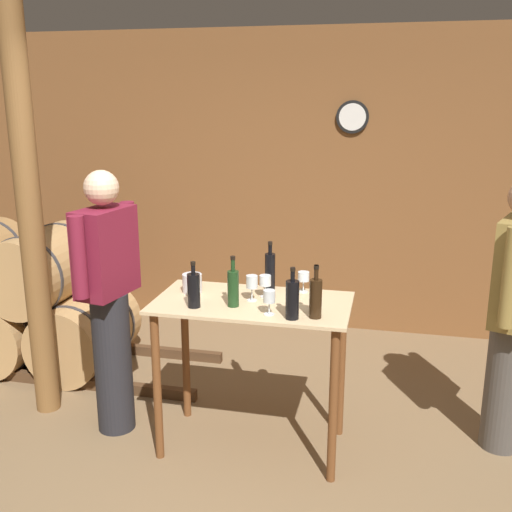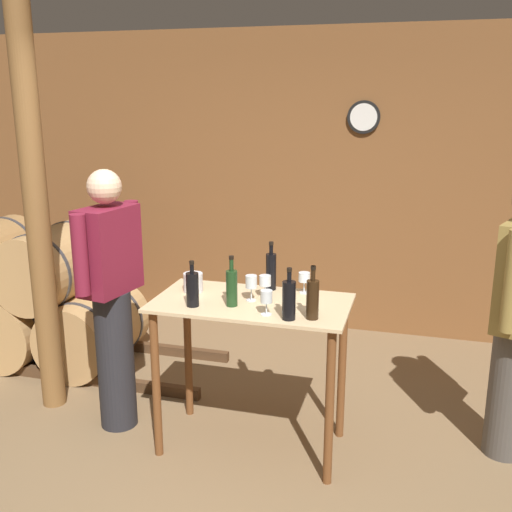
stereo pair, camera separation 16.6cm
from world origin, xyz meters
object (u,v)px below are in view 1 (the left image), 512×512
at_px(wine_bottle_left, 233,287).
at_px(wine_glass_near_right, 269,297).
at_px(wine_bottle_far_right, 316,297).
at_px(ice_bucket, 192,283).
at_px(wine_glass_near_left, 252,283).
at_px(wine_glass_near_center, 265,281).
at_px(wine_bottle_center, 270,270).
at_px(wine_glass_far_side, 304,277).
at_px(wooden_post, 30,219).
at_px(wine_bottle_far_left, 194,289).
at_px(wine_bottle_right, 292,299).
at_px(person_host, 109,298).

distance_m(wine_bottle_left, wine_glass_near_right, 0.25).
relative_size(wine_bottle_far_right, ice_bucket, 2.49).
bearing_deg(wine_bottle_left, ice_bucket, 149.41).
xyz_separation_m(wine_glass_near_left, wine_glass_near_center, (0.06, 0.08, -0.01)).
xyz_separation_m(wine_bottle_center, wine_glass_far_side, (0.21, -0.01, -0.03)).
relative_size(wooden_post, wine_bottle_left, 9.08).
distance_m(wine_bottle_far_left, wine_bottle_far_right, 0.70).
relative_size(wine_bottle_far_right, wine_glass_near_right, 2.11).
relative_size(wine_glass_near_right, ice_bucket, 1.18).
distance_m(wine_glass_near_center, wine_glass_near_right, 0.30).
relative_size(wine_bottle_center, wine_glass_far_side, 2.37).
xyz_separation_m(wine_bottle_center, wine_glass_near_left, (-0.06, -0.24, -0.01)).
distance_m(wooden_post, wine_bottle_right, 1.83).
bearing_deg(wine_bottle_far_left, wine_bottle_left, 16.85).
distance_m(wine_bottle_far_left, wine_bottle_left, 0.22).
bearing_deg(wine_bottle_right, wine_glass_near_center, 123.96).
bearing_deg(wine_bottle_center, wooden_post, -175.59).
relative_size(wine_bottle_center, wine_bottle_right, 1.06).
xyz_separation_m(wine_bottle_left, wine_glass_near_left, (0.08, 0.12, -0.00)).
xyz_separation_m(wine_bottle_center, wine_glass_near_center, (0.00, -0.15, -0.03)).
xyz_separation_m(wine_glass_near_right, ice_bucket, (-0.54, 0.27, -0.04)).
bearing_deg(wine_bottle_left, wine_glass_near_left, 54.63).
height_order(ice_bucket, person_host, person_host).
height_order(wine_glass_near_right, person_host, person_host).
relative_size(wine_bottle_right, wine_glass_near_center, 2.15).
height_order(wooden_post, ice_bucket, wooden_post).
height_order(wooden_post, wine_glass_near_left, wooden_post).
height_order(wooden_post, wine_bottle_far_left, wooden_post).
bearing_deg(wine_bottle_center, wine_glass_near_center, -89.17).
distance_m(wine_glass_far_side, person_host, 1.22).
distance_m(wine_glass_near_left, ice_bucket, 0.40).
relative_size(wine_glass_near_center, ice_bucket, 1.13).
relative_size(wine_glass_near_left, person_host, 0.09).
distance_m(wine_bottle_right, wine_glass_near_left, 0.37).
distance_m(wine_glass_near_center, wine_glass_far_side, 0.25).
xyz_separation_m(wine_bottle_right, wine_glass_far_side, (-0.01, 0.46, -0.02)).
bearing_deg(ice_bucket, wine_glass_far_side, 13.50).
distance_m(wine_bottle_left, ice_bucket, 0.36).
height_order(wine_bottle_right, wine_glass_near_left, wine_bottle_right).
bearing_deg(ice_bucket, wine_bottle_far_right, -18.28).
bearing_deg(wooden_post, wine_bottle_far_left, -13.93).
distance_m(wine_bottle_left, wine_glass_near_center, 0.25).
height_order(wine_glass_near_center, ice_bucket, wine_glass_near_center).
relative_size(wooden_post, wine_glass_near_left, 17.54).
bearing_deg(person_host, ice_bucket, 8.32).
height_order(wine_bottle_right, ice_bucket, wine_bottle_right).
xyz_separation_m(wine_bottle_left, person_host, (-0.83, 0.11, -0.17)).
height_order(wooden_post, wine_glass_near_right, wooden_post).
relative_size(wine_bottle_center, wine_glass_near_center, 2.28).
height_order(wine_bottle_left, wine_glass_near_center, wine_bottle_left).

